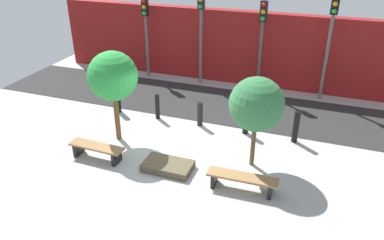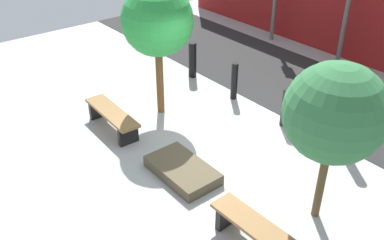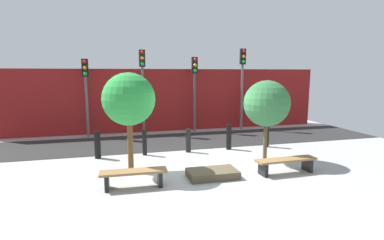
{
  "view_description": "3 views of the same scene",
  "coord_description": "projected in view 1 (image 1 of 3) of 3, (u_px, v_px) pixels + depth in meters",
  "views": [
    {
      "loc": [
        3.64,
        -8.9,
        6.13
      ],
      "look_at": [
        0.5,
        -0.25,
        1.37
      ],
      "focal_mm": 35.0,
      "sensor_mm": 36.0,
      "label": 1
    },
    {
      "loc": [
        4.97,
        -4.63,
        4.94
      ],
      "look_at": [
        0.05,
        -0.68,
        1.14
      ],
      "focal_mm": 40.0,
      "sensor_mm": 36.0,
      "label": 2
    },
    {
      "loc": [
        -2.59,
        -8.49,
        2.9
      ],
      "look_at": [
        -0.45,
        -0.3,
        1.56
      ],
      "focal_mm": 28.0,
      "sensor_mm": 36.0,
      "label": 3
    }
  ],
  "objects": [
    {
      "name": "bollard_left",
      "position": [
        157.0,
        107.0,
        13.25
      ],
      "size": [
        0.16,
        0.16,
        0.92
      ],
      "primitive_type": "cylinder",
      "color": "black",
      "rests_on": "ground"
    },
    {
      "name": "bollard_center",
      "position": [
        200.0,
        114.0,
        12.77
      ],
      "size": [
        0.19,
        0.19,
        0.87
      ],
      "primitive_type": "cylinder",
      "color": "black",
      "rests_on": "ground"
    },
    {
      "name": "road_strip",
      "position": [
        215.0,
        104.0,
        14.52
      ],
      "size": [
        18.0,
        3.21,
        0.01
      ],
      "primitive_type": "cube",
      "color": "#272727",
      "rests_on": "ground"
    },
    {
      "name": "traffic_light_west",
      "position": [
        146.0,
        23.0,
        16.12
      ],
      "size": [
        0.28,
        0.27,
        3.51
      ],
      "color": "#595959",
      "rests_on": "ground"
    },
    {
      "name": "traffic_light_mid_west",
      "position": [
        201.0,
        21.0,
        15.24
      ],
      "size": [
        0.28,
        0.27,
        3.95
      ],
      "color": "#5B5B5B",
      "rests_on": "ground"
    },
    {
      "name": "planter_bed",
      "position": [
        168.0,
        166.0,
        10.58
      ],
      "size": [
        1.38,
        0.8,
        0.21
      ],
      "primitive_type": "cube",
      "color": "brown",
      "rests_on": "ground"
    },
    {
      "name": "building_facade",
      "position": [
        234.0,
        47.0,
        16.01
      ],
      "size": [
        16.2,
        0.5,
        3.09
      ],
      "primitive_type": "cube",
      "color": "maroon",
      "rests_on": "ground"
    },
    {
      "name": "bollard_far_right",
      "position": [
        296.0,
        127.0,
        11.77
      ],
      "size": [
        0.19,
        0.19,
        1.06
      ],
      "primitive_type": "cylinder",
      "color": "black",
      "rests_on": "ground"
    },
    {
      "name": "bench_left",
      "position": [
        97.0,
        149.0,
        10.97
      ],
      "size": [
        1.7,
        0.48,
        0.45
      ],
      "rotation": [
        0.0,
        0.0,
        -0.03
      ],
      "color": "black",
      "rests_on": "ground"
    },
    {
      "name": "bollard_right",
      "position": [
        246.0,
        120.0,
        12.27
      ],
      "size": [
        0.19,
        0.19,
        0.96
      ],
      "primitive_type": "cylinder",
      "color": "black",
      "rests_on": "ground"
    },
    {
      "name": "bollard_far_left",
      "position": [
        118.0,
        100.0,
        13.72
      ],
      "size": [
        0.21,
        0.21,
        0.95
      ],
      "primitive_type": "cylinder",
      "color": "black",
      "rests_on": "ground"
    },
    {
      "name": "traffic_light_mid_east",
      "position": [
        262.0,
        31.0,
        14.56
      ],
      "size": [
        0.28,
        0.27,
        3.65
      ],
      "color": "#4C4C4C",
      "rests_on": "ground"
    },
    {
      "name": "bench_right",
      "position": [
        242.0,
        180.0,
        9.66
      ],
      "size": [
        1.85,
        0.47,
        0.44
      ],
      "rotation": [
        0.0,
        0.0,
        0.03
      ],
      "color": "black",
      "rests_on": "ground"
    },
    {
      "name": "tree_behind_left_bench",
      "position": [
        113.0,
        77.0,
        11.19
      ],
      "size": [
        1.51,
        1.51,
        2.91
      ],
      "color": "brown",
      "rests_on": "ground"
    },
    {
      "name": "ground_plane",
      "position": [
        179.0,
        154.0,
        11.35
      ],
      "size": [
        18.0,
        18.0,
        0.0
      ],
      "primitive_type": "plane",
      "color": "#A5A5A5"
    },
    {
      "name": "tree_behind_right_bench",
      "position": [
        257.0,
        104.0,
        9.98
      ],
      "size": [
        1.49,
        1.49,
        2.67
      ],
      "color": "brown",
      "rests_on": "ground"
    },
    {
      "name": "traffic_light_east",
      "position": [
        331.0,
        29.0,
        13.67
      ],
      "size": [
        0.28,
        0.27,
        4.1
      ],
      "color": "slate",
      "rests_on": "ground"
    }
  ]
}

